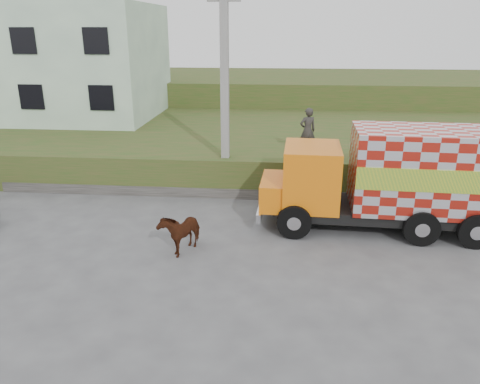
# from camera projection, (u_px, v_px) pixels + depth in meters

# --- Properties ---
(ground) EXTENTS (120.00, 120.00, 0.00)m
(ground) POSITION_uv_depth(u_px,v_px,m) (241.00, 244.00, 14.37)
(ground) COLOR #474749
(ground) RESTS_ON ground
(embankment) EXTENTS (40.00, 12.00, 1.50)m
(embankment) POSITION_uv_depth(u_px,v_px,m) (258.00, 144.00, 23.51)
(embankment) COLOR #2A4C19
(embankment) RESTS_ON ground
(embankment_far) EXTENTS (40.00, 12.00, 3.00)m
(embankment_far) POSITION_uv_depth(u_px,v_px,m) (267.00, 96.00, 34.52)
(embankment_far) COLOR #2A4C19
(embankment_far) RESTS_ON ground
(retaining_strip) EXTENTS (16.00, 0.50, 0.40)m
(retaining_strip) POSITION_uv_depth(u_px,v_px,m) (199.00, 191.00, 18.41)
(retaining_strip) COLOR #595651
(retaining_strip) RESTS_ON ground
(building) EXTENTS (10.00, 8.00, 6.00)m
(building) POSITION_uv_depth(u_px,v_px,m) (65.00, 61.00, 26.00)
(building) COLOR silver
(building) RESTS_ON embankment
(utility_pole) EXTENTS (1.20, 0.30, 8.00)m
(utility_pole) POSITION_uv_depth(u_px,v_px,m) (225.00, 90.00, 17.41)
(utility_pole) COLOR gray
(utility_pole) RESTS_ON ground
(cargo_truck) EXTENTS (7.60, 2.87, 3.35)m
(cargo_truck) POSITION_uv_depth(u_px,v_px,m) (391.00, 179.00, 14.95)
(cargo_truck) COLOR black
(cargo_truck) RESTS_ON ground
(cow) EXTENTS (1.20, 1.64, 1.26)m
(cow) POSITION_uv_depth(u_px,v_px,m) (181.00, 230.00, 13.81)
(cow) COLOR black
(cow) RESTS_ON ground
(pedestrian) EXTENTS (0.77, 0.63, 1.82)m
(pedestrian) POSITION_uv_depth(u_px,v_px,m) (308.00, 131.00, 18.62)
(pedestrian) COLOR #322F2C
(pedestrian) RESTS_ON embankment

